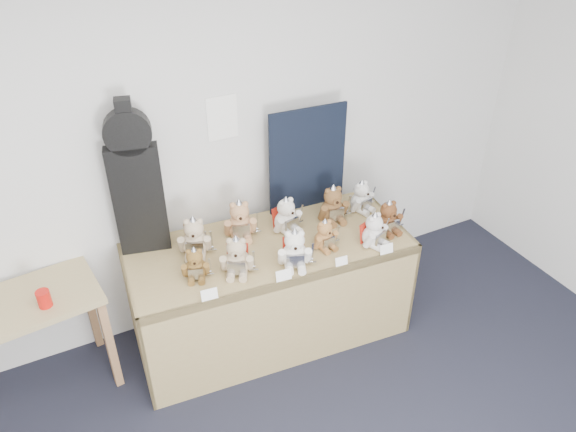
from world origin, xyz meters
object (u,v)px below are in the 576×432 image
teddy_front_left (237,257)px  side_table (23,319)px  teddy_front_right (325,235)px  teddy_front_end (388,218)px  teddy_back_left (195,238)px  teddy_front_far_right (374,231)px  teddy_back_centre_left (240,221)px  teddy_front_centre (295,250)px  red_cup (44,299)px  teddy_back_end (361,198)px  display_table (273,271)px  teddy_back_far_left (192,237)px  teddy_front_far_left (195,265)px  guitar_case (136,181)px  teddy_back_right (333,205)px  teddy_back_centre_right (287,216)px

teddy_front_left → side_table: bearing=-169.7°
teddy_front_right → teddy_front_end: (0.48, -0.04, 0.01)m
teddy_front_left → teddy_back_left: (-0.17, 0.30, 0.00)m
teddy_front_far_right → teddy_back_centre_left: (-0.75, 0.49, 0.02)m
side_table → teddy_front_centre: (1.61, -0.45, 0.27)m
red_cup → teddy_back_end: size_ratio=0.41×
display_table → teddy_back_far_left: bearing=155.3°
teddy_back_end → teddy_back_far_left: (-1.25, 0.09, -0.01)m
teddy_front_far_left → teddy_back_centre_left: 0.50m
guitar_case → teddy_front_left: guitar_case is taller
side_table → teddy_front_right: bearing=-17.4°
red_cup → teddy_front_right: 1.75m
teddy_back_left → red_cup: bearing=-154.0°
teddy_front_far_right → teddy_back_right: 0.39m
teddy_back_left → teddy_front_far_right: bearing=0.5°
teddy_back_centre_left → teddy_back_end: 0.92m
teddy_front_far_right → teddy_back_centre_right: (-0.44, 0.41, 0.01)m
red_cup → teddy_back_left: (0.95, 0.06, 0.09)m
display_table → teddy_front_centre: teddy_front_centre is taller
guitar_case → teddy_front_far_left: guitar_case is taller
teddy_front_end → teddy_back_end: teddy_front_end is taller
teddy_front_right → teddy_front_centre: bearing=-168.9°
red_cup → teddy_front_left: teddy_front_left is taller
teddy_back_centre_left → teddy_back_far_left: size_ratio=1.27×
teddy_front_left → teddy_back_far_left: bearing=141.5°
teddy_back_right → teddy_front_left: bearing=-158.5°
teddy_front_far_right → teddy_front_right: bearing=137.4°
teddy_front_far_left → teddy_back_right: size_ratio=0.80×
teddy_front_left → teddy_back_left: 0.35m
display_table → guitar_case: size_ratio=1.87×
teddy_front_right → teddy_back_far_left: 0.87m
teddy_back_far_left → guitar_case: bearing=169.9°
teddy_front_far_right → teddy_back_left: (-1.09, 0.44, 0.01)m
teddy_back_centre_right → teddy_back_far_left: bearing=160.0°
teddy_back_centre_right → teddy_back_far_left: 0.65m
teddy_back_right → side_table: bearing=-177.6°
teddy_front_left → teddy_front_end: (1.09, -0.06, -0.01)m
teddy_back_centre_left → guitar_case: bearing=-178.0°
teddy_front_left → teddy_back_end: teddy_front_left is taller
side_table → teddy_front_centre: size_ratio=3.25×
red_cup → teddy_front_far_right: bearing=-10.8°
teddy_front_right → teddy_back_right: bearing=45.1°
teddy_front_far_left → teddy_front_left: teddy_front_left is taller
side_table → teddy_back_centre_right: 1.76m
teddy_front_end → teddy_front_right: bearing=173.2°
guitar_case → teddy_front_far_right: guitar_case is taller
guitar_case → teddy_front_far_right: (1.36, -0.64, -0.40)m
teddy_back_centre_right → teddy_back_end: (0.60, -0.01, -0.01)m
teddy_front_end → teddy_back_right: size_ratio=0.89×
side_table → teddy_back_end: (2.34, -0.09, 0.26)m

